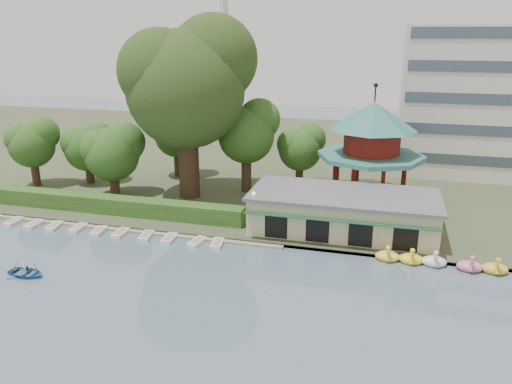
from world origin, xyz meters
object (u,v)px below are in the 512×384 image
(dock, at_px, (124,228))
(boathouse, at_px, (343,211))
(big_tree, at_px, (187,80))
(rowboat_with_passengers, at_px, (26,270))
(pavilion, at_px, (372,142))

(dock, bearing_deg, boathouse, 12.24)
(big_tree, relative_size, rowboat_with_passengers, 4.34)
(boathouse, xyz_separation_m, big_tree, (-18.82, 6.25, 11.96))
(dock, xyz_separation_m, rowboat_with_passengers, (-2.74, -11.37, 0.37))
(rowboat_with_passengers, bearing_deg, boathouse, 33.12)
(big_tree, bearing_deg, boathouse, -18.36)
(pavilion, xyz_separation_m, rowboat_with_passengers, (-26.74, -26.17, -7.00))
(pavilion, bearing_deg, rowboat_with_passengers, -135.62)
(rowboat_with_passengers, bearing_deg, pavilion, 44.38)
(dock, relative_size, pavilion, 2.52)
(pavilion, bearing_deg, boathouse, -101.28)
(boathouse, xyz_separation_m, pavilion, (2.00, 10.03, 5.11))
(dock, distance_m, boathouse, 22.62)
(big_tree, bearing_deg, rowboat_with_passengers, -104.83)
(pavilion, bearing_deg, dock, -148.34)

